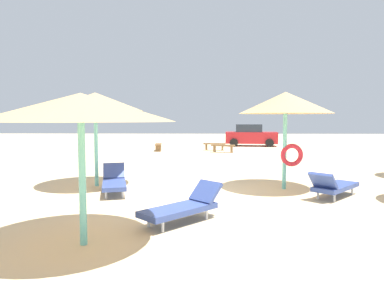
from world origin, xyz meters
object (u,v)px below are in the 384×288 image
at_px(parasol_0, 286,104).
at_px(lounger_3, 184,206).
at_px(parasol_2, 95,102).
at_px(bench_2, 223,147).
at_px(lounger_0, 334,186).
at_px(parked_car, 251,136).
at_px(bench_1, 158,146).
at_px(parasol_3, 81,108).
at_px(bench_0, 214,145).
at_px(lounger_2, 114,182).

bearing_deg(parasol_0, lounger_3, -130.21).
relative_size(parasol_2, bench_2, 1.93).
bearing_deg(bench_2, lounger_0, -80.21).
height_order(parasol_0, parked_car, parasol_0).
xyz_separation_m(parasol_0, parked_car, (1.41, 16.87, -1.77)).
bearing_deg(parasol_2, bench_1, 87.81).
bearing_deg(parasol_0, bench_2, 95.56).
relative_size(bench_1, parked_car, 0.37).
relative_size(parasol_3, bench_0, 2.07).
distance_m(parasol_2, lounger_0, 7.46).
bearing_deg(bench_0, parasol_3, -99.32).
bearing_deg(parked_car, parasol_2, -113.74).
relative_size(parasol_0, lounger_0, 1.65).
xyz_separation_m(lounger_0, bench_2, (-2.19, 12.67, 0.02)).
height_order(parasol_0, bench_2, parasol_0).
distance_m(parasol_2, bench_0, 13.60).
bearing_deg(bench_1, lounger_3, -81.11).
xyz_separation_m(lounger_0, lounger_3, (-3.96, -2.30, -0.00)).
bearing_deg(lounger_2, lounger_0, -4.38).
height_order(bench_0, parked_car, parked_car).
xyz_separation_m(parasol_0, parasol_3, (-4.54, -4.78, -0.27)).
relative_size(bench_0, parked_car, 0.37).
height_order(parasol_3, lounger_0, parasol_3).
xyz_separation_m(parasol_2, bench_1, (0.47, 12.21, -2.32)).
distance_m(parasol_3, lounger_3, 2.91).
bearing_deg(parasol_2, bench_2, 67.08).
bearing_deg(lounger_0, lounger_2, 175.62).
bearing_deg(bench_2, bench_1, 166.90).
relative_size(lounger_2, lounger_3, 1.10).
bearing_deg(lounger_2, lounger_3, -52.09).
relative_size(parasol_3, parked_car, 0.76).
bearing_deg(lounger_3, bench_1, 98.89).
height_order(parasol_2, parasol_3, parasol_2).
height_order(parasol_3, bench_0, parasol_3).
bearing_deg(parasol_0, parasol_2, 176.90).
bearing_deg(lounger_2, parked_car, 69.74).
height_order(lounger_2, parked_car, parked_car).
xyz_separation_m(parasol_0, lounger_3, (-2.90, -3.43, -2.27)).
xyz_separation_m(lounger_2, bench_1, (-0.34, 13.19, 0.02)).
bearing_deg(bench_2, parasol_3, -101.82).
distance_m(lounger_2, parked_car, 18.70).
xyz_separation_m(lounger_3, bench_1, (-2.50, 15.96, 0.03)).
relative_size(parasol_2, parked_car, 0.72).
bearing_deg(parasol_3, bench_0, 80.68).
relative_size(parasol_2, lounger_2, 1.52).
xyz_separation_m(lounger_3, bench_2, (1.78, 14.97, 0.03)).
height_order(lounger_3, bench_2, lounger_3).
bearing_deg(lounger_0, parasol_0, 133.10).
relative_size(lounger_2, bench_2, 1.27).
height_order(bench_2, parked_car, parked_car).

